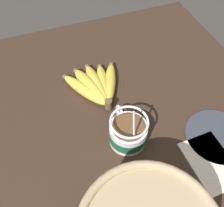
# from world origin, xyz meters

# --- Properties ---
(table) EXTENTS (0.97, 0.97, 0.03)m
(table) POSITION_xyz_m (0.00, 0.00, 0.01)
(table) COLOR #332319
(table) RESTS_ON ground
(coffee_mug) EXTENTS (0.13, 0.09, 0.15)m
(coffee_mug) POSITION_xyz_m (-0.05, -0.03, 0.06)
(coffee_mug) COLOR silver
(coffee_mug) RESTS_ON table
(banana_bunch) EXTENTS (0.19, 0.18, 0.04)m
(banana_bunch) POSITION_xyz_m (0.14, -0.01, 0.04)
(banana_bunch) COLOR brown
(banana_bunch) RESTS_ON table
(napkin) EXTENTS (0.15, 0.11, 0.01)m
(napkin) POSITION_xyz_m (-0.18, -0.20, 0.03)
(napkin) COLOR beige
(napkin) RESTS_ON table
(small_plate) EXTENTS (0.16, 0.16, 0.01)m
(small_plate) POSITION_xyz_m (-0.12, -0.26, 0.03)
(small_plate) COLOR #333842
(small_plate) RESTS_ON table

